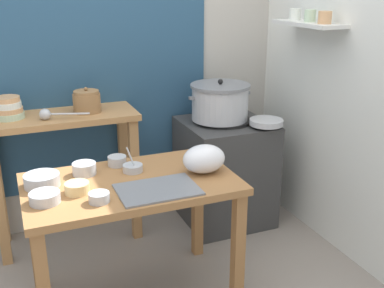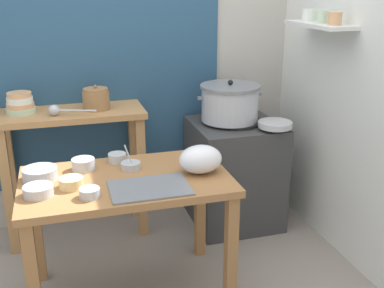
# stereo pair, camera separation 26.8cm
# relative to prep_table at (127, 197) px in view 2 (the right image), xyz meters

# --- Properties ---
(wall_back) EXTENTS (4.40, 0.12, 2.60)m
(wall_back) POSITION_rel_prep_table_xyz_m (0.13, 1.05, 0.69)
(wall_back) COLOR #B2ADA3
(wall_back) RESTS_ON ground
(wall_right) EXTENTS (0.30, 3.20, 2.60)m
(wall_right) POSITION_rel_prep_table_xyz_m (1.44, 0.15, 0.69)
(wall_right) COLOR silver
(wall_right) RESTS_ON ground
(prep_table) EXTENTS (1.10, 0.66, 0.72)m
(prep_table) POSITION_rel_prep_table_xyz_m (0.00, 0.00, 0.00)
(prep_table) COLOR #9E6B3D
(prep_table) RESTS_ON ground
(back_shelf_table) EXTENTS (0.96, 0.40, 0.90)m
(back_shelf_table) POSITION_rel_prep_table_xyz_m (-0.24, 0.78, 0.07)
(back_shelf_table) COLOR #B27F4C
(back_shelf_table) RESTS_ON ground
(stove_block) EXTENTS (0.60, 0.61, 0.78)m
(stove_block) POSITION_rel_prep_table_xyz_m (0.88, 0.65, -0.23)
(stove_block) COLOR #383838
(stove_block) RESTS_ON ground
(steamer_pot) EXTENTS (0.47, 0.42, 0.29)m
(steamer_pot) POSITION_rel_prep_table_xyz_m (0.84, 0.67, 0.30)
(steamer_pot) COLOR #B7BABF
(steamer_pot) RESTS_ON stove_block
(clay_pot) EXTENTS (0.18, 0.18, 0.17)m
(clay_pot) POSITION_rel_prep_table_xyz_m (-0.07, 0.78, 0.36)
(clay_pot) COLOR olive
(clay_pot) RESTS_ON back_shelf_table
(bowl_stack_enamel) EXTENTS (0.19, 0.19, 0.14)m
(bowl_stack_enamel) POSITION_rel_prep_table_xyz_m (-0.55, 0.82, 0.35)
(bowl_stack_enamel) COLOR #B7D1AD
(bowl_stack_enamel) RESTS_ON back_shelf_table
(ladle) EXTENTS (0.29, 0.13, 0.07)m
(ladle) POSITION_rel_prep_table_xyz_m (-0.33, 0.70, 0.33)
(ladle) COLOR #B7BABF
(ladle) RESTS_ON back_shelf_table
(serving_tray) EXTENTS (0.40, 0.28, 0.01)m
(serving_tray) POSITION_rel_prep_table_xyz_m (0.09, -0.17, 0.12)
(serving_tray) COLOR slate
(serving_tray) RESTS_ON prep_table
(plastic_bag) EXTENTS (0.24, 0.18, 0.15)m
(plastic_bag) POSITION_rel_prep_table_xyz_m (0.40, -0.04, 0.19)
(plastic_bag) COLOR white
(plastic_bag) RESTS_ON prep_table
(wide_pan) EXTENTS (0.23, 0.23, 0.04)m
(wide_pan) POSITION_rel_prep_table_xyz_m (1.07, 0.43, 0.19)
(wide_pan) COLOR #B7BABF
(wide_pan) RESTS_ON stove_block
(prep_bowl_0) EXTENTS (0.13, 0.13, 0.06)m
(prep_bowl_0) POSITION_rel_prep_table_xyz_m (-0.21, 0.18, 0.15)
(prep_bowl_0) COLOR #B7BABF
(prep_bowl_0) RESTS_ON prep_table
(prep_bowl_1) EXTENTS (0.11, 0.11, 0.14)m
(prep_bowl_1) POSITION_rel_prep_table_xyz_m (0.05, 0.11, 0.13)
(prep_bowl_1) COLOR #B7BABF
(prep_bowl_1) RESTS_ON prep_table
(prep_bowl_2) EXTENTS (0.12, 0.12, 0.05)m
(prep_bowl_2) POSITION_rel_prep_table_xyz_m (-0.28, -0.05, 0.14)
(prep_bowl_2) COLOR #E5C684
(prep_bowl_2) RESTS_ON prep_table
(prep_bowl_3) EXTENTS (0.14, 0.14, 0.05)m
(prep_bowl_3) POSITION_rel_prep_table_xyz_m (-0.44, -0.10, 0.14)
(prep_bowl_3) COLOR #B7BABF
(prep_bowl_3) RESTS_ON prep_table
(prep_bowl_4) EXTENTS (0.18, 0.18, 0.07)m
(prep_bowl_4) POSITION_rel_prep_table_xyz_m (-0.43, 0.10, 0.15)
(prep_bowl_4) COLOR #B7BABF
(prep_bowl_4) RESTS_ON prep_table
(prep_bowl_5) EXTENTS (0.11, 0.11, 0.05)m
(prep_bowl_5) POSITION_rel_prep_table_xyz_m (-0.01, 0.24, 0.14)
(prep_bowl_5) COLOR #B7BABF
(prep_bowl_5) RESTS_ON prep_table
(prep_bowl_6) EXTENTS (0.10, 0.10, 0.05)m
(prep_bowl_6) POSITION_rel_prep_table_xyz_m (-0.20, -0.19, 0.14)
(prep_bowl_6) COLOR #B7BABF
(prep_bowl_6) RESTS_ON prep_table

